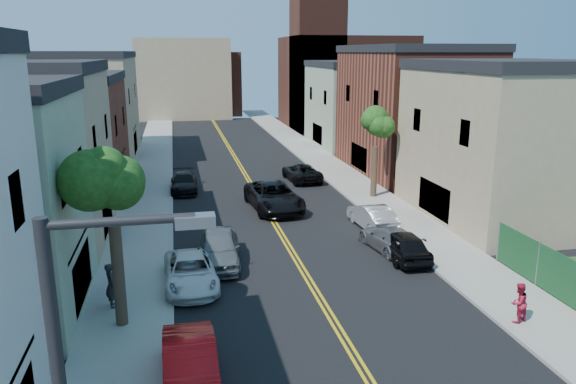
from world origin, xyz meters
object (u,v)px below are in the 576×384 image
grey_car_right (390,239)px  silver_car_right (372,216)px  black_car_right (403,245)px  pedestrian_left (111,285)px  pedestrian_right (519,303)px  white_pickup (191,272)px  black_car_left (184,182)px  black_suv_lane (274,196)px  red_sedan (190,367)px  dark_car_right_far (302,172)px  grey_car_left (219,248)px

grey_car_right → silver_car_right: size_ratio=1.01×
black_car_right → grey_car_right: bearing=-81.1°
pedestrian_left → pedestrian_right: bearing=-122.5°
grey_car_right → black_car_right: (0.18, -1.27, 0.09)m
white_pickup → black_car_left: black_car_left is taller
grey_car_right → black_suv_lane: black_suv_lane is taller
black_car_right → pedestrian_left: bearing=13.2°
black_car_right → silver_car_right: 4.99m
white_pickup → grey_car_right: (10.28, 2.53, -0.04)m
white_pickup → black_car_left: 17.34m
red_sedan → pedestrian_left: (-2.90, 6.10, 0.30)m
dark_car_right_far → pedestrian_left: (-12.53, -20.66, 0.37)m
grey_car_right → dark_car_right_far: dark_car_right_far is taller
grey_car_left → black_car_left: bearing=99.8°
dark_car_right_far → pedestrian_right: bearing=91.9°
pedestrian_right → black_suv_lane: bearing=-89.2°
black_car_left → dark_car_right_far: size_ratio=0.95×
red_sedan → grey_car_right: (10.53, 10.31, -0.12)m
red_sedan → silver_car_right: size_ratio=1.06×
silver_car_right → pedestrian_left: (-13.83, -7.93, 0.34)m
red_sedan → black_car_right: size_ratio=1.07×
grey_car_left → dark_car_right_far: bearing=69.2°
white_pickup → pedestrian_right: 13.42m
black_car_right → red_sedan: bearing=41.2°
silver_car_right → black_car_right: bearing=83.4°
dark_car_right_far → black_suv_lane: 8.50m
white_pickup → silver_car_right: 12.37m
red_sedan → black_suv_lane: (6.00, 19.07, 0.12)m
red_sedan → silver_car_right: red_sedan is taller
black_car_left → black_suv_lane: black_suv_lane is taller
black_car_left → pedestrian_left: (-3.23, -19.03, 0.38)m
black_car_left → grey_car_right: 17.99m
black_car_right → dark_car_right_far: bearing=-85.5°
black_car_right → black_suv_lane: bearing=-63.8°
white_pickup → black_suv_lane: black_suv_lane is taller
white_pickup → silver_car_right: bearing=29.1°
silver_car_right → black_suv_lane: 7.06m
grey_car_right → grey_car_left: bearing=-6.7°
dark_car_right_far → white_pickup: bearing=59.8°
grey_car_right → pedestrian_left: pedestrian_left is taller
grey_car_left → pedestrian_left: size_ratio=2.69×
pedestrian_left → pedestrian_right: (15.10, -4.42, -0.13)m
grey_car_left → black_suv_lane: (4.30, 8.95, 0.05)m
grey_car_right → pedestrian_right: pedestrian_right is taller
black_suv_lane → pedestrian_left: 15.73m
black_suv_lane → dark_car_right_far: bearing=59.9°
red_sedan → silver_car_right: bearing=50.9°
black_car_right → dark_car_right_far: 17.75m
silver_car_right → black_suv_lane: bearing=-49.7°
dark_car_right_far → red_sedan: bearing=66.3°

